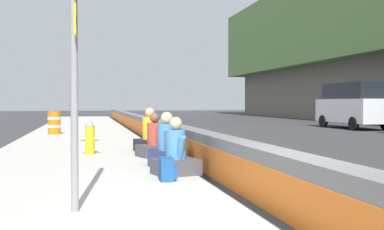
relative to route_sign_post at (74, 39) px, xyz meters
The scene contains 12 objects.
ground_plane 3.43m from the route_sign_post, 101.38° to the right, with size 160.00×160.00×0.00m, color #353538.
sidewalk_strip 2.23m from the route_sign_post, 169.01° to the left, with size 80.00×4.40×0.14m, color #B5B2A8.
jersey_barrier 3.17m from the route_sign_post, 101.40° to the right, with size 76.00×0.45×0.85m.
route_sign_post is the anchor object (origin of this frame).
fire_hydrant 6.56m from the route_sign_post, ahead, with size 0.26×0.46×0.88m.
seated_person_foreground 3.58m from the route_sign_post, 33.78° to the right, with size 0.82×0.91×1.06m.
seated_person_middle 4.75m from the route_sign_post, 24.19° to the right, with size 0.80×0.90×1.13m.
seated_person_rear 6.04m from the route_sign_post, 17.71° to the right, with size 0.86×0.93×1.07m.
seated_person_far 7.28m from the route_sign_post, 14.90° to the right, with size 0.76×0.85×1.19m.
backpack 3.08m from the route_sign_post, 36.96° to the right, with size 0.32×0.28×0.40m.
construction_barrel 14.56m from the route_sign_post, ahead, with size 0.54×0.54×0.95m.
parked_car_fourth 22.90m from the route_sign_post, 39.92° to the right, with size 5.12×2.15×2.56m.
Camera 1 is at (-5.27, 2.41, 1.47)m, focal length 43.50 mm.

